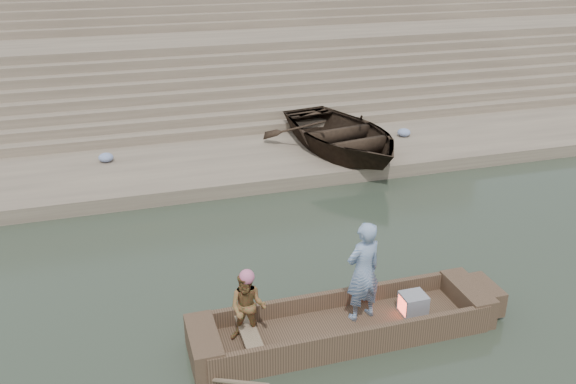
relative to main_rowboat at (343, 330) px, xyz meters
name	(u,v)px	position (x,y,z in m)	size (l,w,h in m)	color
ground	(503,286)	(3.81, 0.58, -0.11)	(120.00, 120.00, 0.00)	#293528
lower_landing	(356,151)	(3.81, 8.58, 0.09)	(32.00, 4.00, 0.40)	gray
mid_landing	(288,66)	(3.81, 16.08, 1.29)	(32.00, 3.00, 2.80)	gray
upper_landing	(249,15)	(3.81, 23.08, 2.49)	(32.00, 3.00, 5.20)	gray
ghat_steps	(277,50)	(3.81, 17.77, 1.69)	(32.00, 11.00, 5.20)	gray
main_rowboat	(343,330)	(0.00, 0.00, 0.00)	(5.00, 1.30, 0.22)	brown
rowboat_trim	(354,320)	(0.21, -0.01, 0.20)	(6.04, 2.63, 2.02)	brown
standing_man	(363,271)	(0.41, 0.17, 1.09)	(0.71, 0.47, 1.95)	navy
rowing_man	(248,307)	(-1.74, 0.10, 0.78)	(0.66, 0.51, 1.35)	#246C27
television	(413,304)	(1.38, 0.00, 0.31)	(0.46, 0.42, 0.40)	gray
beached_rowboat	(342,134)	(3.17, 8.24, 0.84)	(3.82, 5.35, 1.11)	#2D2116
cloth_bundles	(263,144)	(0.90, 9.19, 0.42)	(10.05, 0.86, 0.26)	#3F5999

